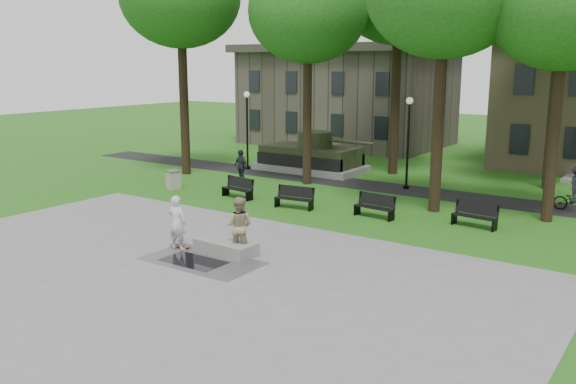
% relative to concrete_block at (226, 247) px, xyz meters
% --- Properties ---
extents(ground, '(120.00, 120.00, 0.00)m').
position_rel_concrete_block_xyz_m(ground, '(0.06, 1.47, -0.24)').
color(ground, '#235A15').
rests_on(ground, ground).
extents(plaza, '(22.00, 16.00, 0.02)m').
position_rel_concrete_block_xyz_m(plaza, '(0.06, -3.53, -0.23)').
color(plaza, gray).
rests_on(plaza, ground).
extents(footpath, '(44.00, 2.60, 0.01)m').
position_rel_concrete_block_xyz_m(footpath, '(0.06, 13.47, -0.24)').
color(footpath, black).
rests_on(footpath, ground).
extents(building_left, '(15.00, 10.00, 7.20)m').
position_rel_concrete_block_xyz_m(building_left, '(-10.94, 27.97, 3.35)').
color(building_left, '#4C443D').
rests_on(building_left, ground).
extents(tree_1, '(6.20, 6.20, 11.63)m').
position_rel_concrete_block_xyz_m(tree_1, '(-4.44, 11.97, 8.71)').
color(tree_1, black).
rests_on(tree_1, ground).
extents(tree_3, '(6.00, 6.00, 11.19)m').
position_rel_concrete_block_xyz_m(tree_3, '(8.06, 10.97, 8.35)').
color(tree_3, black).
rests_on(tree_3, ground).
extents(lamp_left, '(0.36, 0.36, 4.73)m').
position_rel_concrete_block_xyz_m(lamp_left, '(-9.94, 13.77, 2.55)').
color(lamp_left, black).
rests_on(lamp_left, ground).
extents(lamp_mid, '(0.36, 0.36, 4.73)m').
position_rel_concrete_block_xyz_m(lamp_mid, '(0.56, 13.77, 2.55)').
color(lamp_mid, black).
rests_on(lamp_mid, ground).
extents(tank_monument, '(7.45, 3.40, 2.40)m').
position_rel_concrete_block_xyz_m(tank_monument, '(-6.39, 15.47, 0.61)').
color(tank_monument, gray).
rests_on(tank_monument, ground).
extents(puddle, '(2.20, 1.20, 0.00)m').
position_rel_concrete_block_xyz_m(puddle, '(-0.34, -1.26, -0.22)').
color(puddle, black).
rests_on(puddle, plaza).
extents(concrete_block, '(2.24, 1.10, 0.45)m').
position_rel_concrete_block_xyz_m(concrete_block, '(0.00, 0.00, 0.00)').
color(concrete_block, gray).
rests_on(concrete_block, plaza).
extents(skateboard, '(0.80, 0.31, 0.07)m').
position_rel_concrete_block_xyz_m(skateboard, '(-1.81, -0.37, -0.19)').
color(skateboard, brown).
rests_on(skateboard, plaza).
extents(skateboarder, '(0.75, 0.54, 1.93)m').
position_rel_concrete_block_xyz_m(skateboarder, '(-1.72, -0.57, 0.74)').
color(skateboarder, silver).
rests_on(skateboarder, plaza).
extents(friend_watching, '(1.17, 1.04, 2.01)m').
position_rel_concrete_block_xyz_m(friend_watching, '(0.43, 0.21, 0.78)').
color(friend_watching, '#978761').
rests_on(friend_watching, plaza).
extents(pedestrian_walker, '(1.17, 0.74, 1.86)m').
position_rel_concrete_block_xyz_m(pedestrian_walker, '(-7.40, 9.97, 0.69)').
color(pedestrian_walker, '#21252C').
rests_on(pedestrian_walker, ground).
extents(cyclist, '(1.92, 1.11, 2.08)m').
position_rel_concrete_block_xyz_m(cyclist, '(8.72, 13.35, 0.60)').
color(cyclist, black).
rests_on(cyclist, ground).
extents(park_bench_0, '(1.85, 0.78, 1.00)m').
position_rel_concrete_block_xyz_m(park_bench_0, '(-5.26, 7.14, 0.28)').
color(park_bench_0, black).
rests_on(park_bench_0, ground).
extents(park_bench_1, '(1.84, 0.75, 1.00)m').
position_rel_concrete_block_xyz_m(park_bench_1, '(-1.79, 6.91, 0.28)').
color(park_bench_1, black).
rests_on(park_bench_1, ground).
extents(park_bench_2, '(1.84, 0.71, 1.00)m').
position_rel_concrete_block_xyz_m(park_bench_2, '(1.91, 7.48, 0.28)').
color(park_bench_2, black).
rests_on(park_bench_2, ground).
extents(park_bench_3, '(1.84, 0.72, 1.00)m').
position_rel_concrete_block_xyz_m(park_bench_3, '(5.90, 8.35, 0.28)').
color(park_bench_3, black).
rests_on(park_bench_3, ground).
extents(trash_bin, '(0.83, 0.83, 0.96)m').
position_rel_concrete_block_xyz_m(trash_bin, '(-9.44, 6.94, 0.24)').
color(trash_bin, '#A29786').
rests_on(trash_bin, ground).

